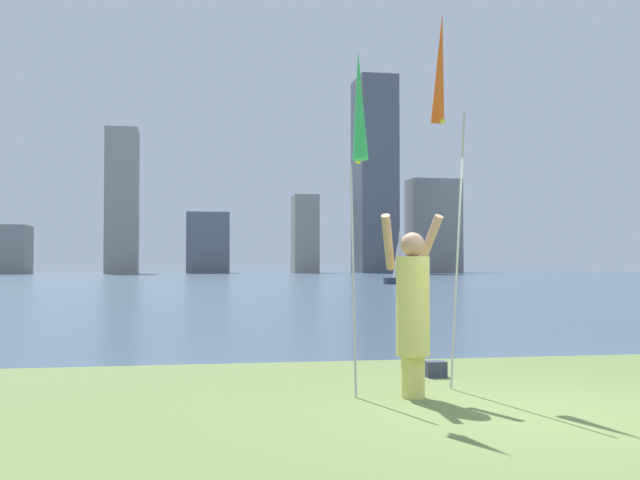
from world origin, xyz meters
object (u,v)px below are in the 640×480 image
kite_flag_left (359,113)px  kite_flag_right (441,77)px  person (413,307)px  sailboat_1 (400,256)px  bag (435,369)px

kite_flag_left → kite_flag_right: 1.53m
person → kite_flag_left: 2.07m
sailboat_1 → bag: bearing=-105.4°
bag → sailboat_1: bearing=74.6°
person → sailboat_1: (11.85, 41.75, 0.89)m
bag → kite_flag_left: bearing=-132.2°
kite_flag_left → sailboat_1: size_ratio=0.66×
bag → sailboat_1: 41.93m
sailboat_1 → kite_flag_right: bearing=-105.4°
bag → sailboat_1: (11.15, 40.39, 1.73)m
kite_flag_right → sailboat_1: (11.28, 41.00, -1.71)m
kite_flag_left → bag: (1.28, 1.41, -2.83)m
kite_flag_left → kite_flag_right: size_ratio=0.84×
bag → sailboat_1: size_ratio=0.04×
person → sailboat_1: bearing=66.8°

